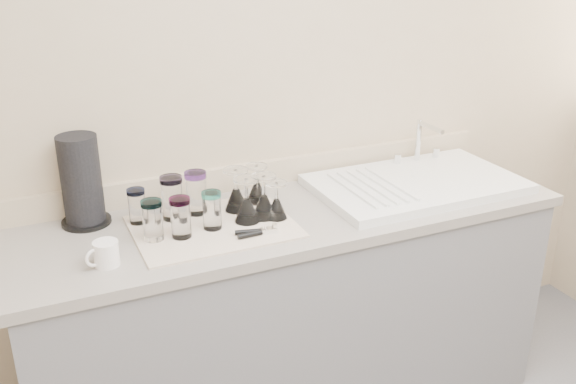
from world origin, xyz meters
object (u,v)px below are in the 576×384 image
tumbler_teal (137,206)px  goblet_extra (264,203)px  goblet_front_right (277,206)px  can_opener (257,232)px  tumbler_purple (196,192)px  tumbler_blue (181,217)px  goblet_back_right (257,189)px  paper_towel_roll (81,182)px  tumbler_magenta (153,220)px  white_mug (105,254)px  tumbler_lavender (212,210)px  sink_unit (416,183)px  goblet_front_left (247,207)px  tumbler_cyan (172,198)px  goblet_back_left (236,196)px

tumbler_teal → goblet_extra: size_ratio=0.79×
goblet_front_right → can_opener: goblet_front_right is taller
tumbler_purple → goblet_extra: bearing=-32.9°
tumbler_teal → tumbler_blue: bearing=-57.5°
tumbler_blue → goblet_back_right: goblet_back_right is taller
tumbler_blue → paper_towel_roll: paper_towel_roll is taller
tumbler_magenta → white_mug: 0.21m
tumbler_magenta → tumbler_lavender: size_ratio=1.03×
sink_unit → goblet_back_right: size_ratio=5.60×
goblet_front_left → tumbler_cyan: bearing=150.7°
goblet_front_left → tumbler_blue: bearing=-174.2°
can_opener → goblet_front_left: bearing=85.4°
goblet_back_left → goblet_front_right: bearing=-50.0°
can_opener → white_mug: (-0.50, 0.01, 0.02)m
tumbler_purple → goblet_back_left: goblet_back_left is taller
tumbler_cyan → goblet_extra: goblet_extra is taller
tumbler_cyan → goblet_front_left: size_ratio=0.98×
goblet_back_right → goblet_front_left: 0.18m
tumbler_cyan → white_mug: bearing=-139.0°
tumbler_purple → can_opener: 0.30m
goblet_back_left → white_mug: bearing=-156.8°
tumbler_lavender → white_mug: bearing=-164.5°
tumbler_magenta → can_opener: (0.33, -0.11, -0.06)m
tumbler_purple → white_mug: bearing=-145.7°
white_mug → can_opener: bearing=-0.6°
tumbler_purple → goblet_back_right: 0.24m
tumbler_magenta → tumbler_blue: bearing=-12.4°
tumbler_purple → paper_towel_roll: 0.40m
tumbler_cyan → goblet_front_right: bearing=-23.7°
paper_towel_roll → tumbler_lavender: bearing=-31.4°
tumbler_teal → white_mug: (-0.15, -0.26, -0.03)m
sink_unit → tumbler_teal: bearing=174.2°
tumbler_purple → paper_towel_roll: size_ratio=0.49×
tumbler_cyan → sink_unit: bearing=-5.5°
goblet_back_left → goblet_extra: 0.12m
goblet_back_right → goblet_back_left: bearing=-157.6°
tumbler_purple → tumbler_lavender: tumbler_purple is taller
tumbler_teal → goblet_front_right: 0.49m
tumbler_magenta → goblet_front_left: 0.34m
goblet_front_right → paper_towel_roll: bearing=158.1°
tumbler_magenta → goblet_extra: size_ratio=0.87×
white_mug → paper_towel_roll: bearing=91.9°
goblet_front_right → paper_towel_roll: paper_towel_roll is taller
goblet_back_right → goblet_front_right: bearing=-87.0°
tumbler_blue → goblet_extra: size_ratio=0.88×
can_opener → paper_towel_roll: paper_towel_roll is taller
tumbler_purple → goblet_back_right: bearing=1.7°
tumbler_blue → white_mug: tumbler_blue is taller
sink_unit → tumbler_cyan: 0.98m
tumbler_teal → goblet_back_right: (0.45, 0.00, -0.01)m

